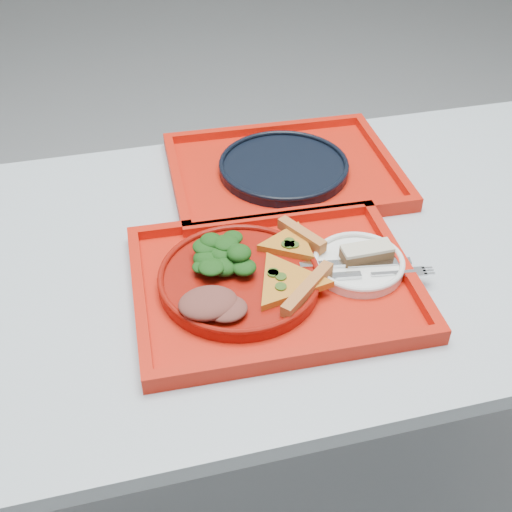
# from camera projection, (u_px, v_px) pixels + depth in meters

# --- Properties ---
(ground) EXTENTS (10.00, 10.00, 0.00)m
(ground) POSITION_uv_depth(u_px,v_px,m) (283.00, 474.00, 1.62)
(ground) COLOR #94969C
(ground) RESTS_ON ground
(table) EXTENTS (1.60, 0.80, 0.75)m
(table) POSITION_uv_depth(u_px,v_px,m) (292.00, 273.00, 1.19)
(table) COLOR #B1BDC7
(table) RESTS_ON ground
(tray_main) EXTENTS (0.46, 0.37, 0.01)m
(tray_main) POSITION_uv_depth(u_px,v_px,m) (274.00, 285.00, 1.04)
(tray_main) COLOR red
(tray_main) RESTS_ON table
(tray_far) EXTENTS (0.46, 0.37, 0.01)m
(tray_far) POSITION_uv_depth(u_px,v_px,m) (283.00, 174.00, 1.30)
(tray_far) COLOR red
(tray_far) RESTS_ON table
(dinner_plate) EXTENTS (0.26, 0.26, 0.02)m
(dinner_plate) POSITION_uv_depth(u_px,v_px,m) (239.00, 280.00, 1.03)
(dinner_plate) COLOR maroon
(dinner_plate) RESTS_ON tray_main
(side_plate) EXTENTS (0.15, 0.15, 0.01)m
(side_plate) POSITION_uv_depth(u_px,v_px,m) (358.00, 265.00, 1.06)
(side_plate) COLOR white
(side_plate) RESTS_ON tray_main
(navy_plate) EXTENTS (0.26, 0.26, 0.02)m
(navy_plate) POSITION_uv_depth(u_px,v_px,m) (284.00, 168.00, 1.29)
(navy_plate) COLOR black
(navy_plate) RESTS_ON tray_far
(pizza_slice_a) EXTENTS (0.19, 0.19, 0.02)m
(pizza_slice_a) POSITION_uv_depth(u_px,v_px,m) (287.00, 280.00, 1.00)
(pizza_slice_a) COLOR gold
(pizza_slice_a) RESTS_ON dinner_plate
(pizza_slice_b) EXTENTS (0.15, 0.14, 0.02)m
(pizza_slice_b) POSITION_uv_depth(u_px,v_px,m) (290.00, 242.00, 1.08)
(pizza_slice_b) COLOR gold
(pizza_slice_b) RESTS_ON dinner_plate
(salad_heap) EXTENTS (0.10, 0.08, 0.05)m
(salad_heap) POSITION_uv_depth(u_px,v_px,m) (224.00, 252.00, 1.04)
(salad_heap) COLOR black
(salad_heap) RESTS_ON dinner_plate
(meat_portion) EXTENTS (0.09, 0.07, 0.03)m
(meat_portion) POSITION_uv_depth(u_px,v_px,m) (208.00, 303.00, 0.96)
(meat_portion) COLOR brown
(meat_portion) RESTS_ON dinner_plate
(dessert_bar) EXTENTS (0.08, 0.03, 0.02)m
(dessert_bar) POSITION_uv_depth(u_px,v_px,m) (367.00, 252.00, 1.06)
(dessert_bar) COLOR #452817
(dessert_bar) RESTS_ON side_plate
(knife) EXTENTS (0.19, 0.05, 0.01)m
(knife) POSITION_uv_depth(u_px,v_px,m) (356.00, 263.00, 1.05)
(knife) COLOR silver
(knife) RESTS_ON side_plate
(fork) EXTENTS (0.19, 0.05, 0.01)m
(fork) POSITION_uv_depth(u_px,v_px,m) (370.00, 274.00, 1.03)
(fork) COLOR silver
(fork) RESTS_ON side_plate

